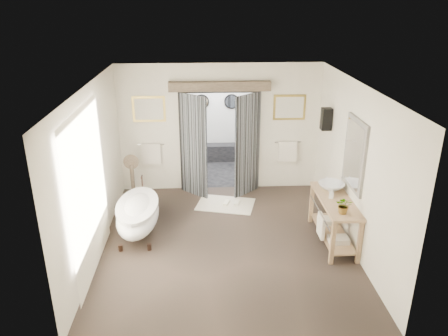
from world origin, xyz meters
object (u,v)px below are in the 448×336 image
(clawfoot_tub, at_px, (138,214))
(vanity, at_px, (333,217))
(rug, at_px, (226,204))
(basin, at_px, (331,187))

(clawfoot_tub, xyz_separation_m, vanity, (3.58, -0.46, 0.09))
(clawfoot_tub, distance_m, rug, 2.09)
(clawfoot_tub, bearing_deg, basin, -1.79)
(vanity, relative_size, rug, 1.33)
(rug, distance_m, basin, 2.45)
(basin, bearing_deg, rug, 139.46)
(clawfoot_tub, distance_m, basin, 3.65)
(clawfoot_tub, distance_m, vanity, 3.61)
(basin, bearing_deg, clawfoot_tub, 170.81)
(rug, bearing_deg, vanity, -40.37)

